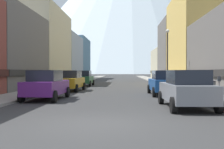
% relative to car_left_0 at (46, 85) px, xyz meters
% --- Properties ---
extents(ground_plane, '(400.00, 400.00, 0.00)m').
position_rel_car_left_0_xyz_m(ground_plane, '(3.80, -7.64, -0.90)').
color(ground_plane, '#353535').
extents(sidewalk_left, '(2.50, 100.00, 0.15)m').
position_rel_car_left_0_xyz_m(sidewalk_left, '(-2.45, 27.36, -0.82)').
color(sidewalk_left, gray).
rests_on(sidewalk_left, ground).
extents(sidewalk_right, '(2.50, 100.00, 0.15)m').
position_rel_car_left_0_xyz_m(sidewalk_right, '(10.05, 27.36, -0.82)').
color(sidewalk_right, gray).
rests_on(sidewalk_right, ground).
extents(storefront_left_2, '(7.91, 13.38, 10.05)m').
position_rel_car_left_0_xyz_m(storefront_left_2, '(-7.50, 21.22, 3.96)').
color(storefront_left_2, beige).
rests_on(storefront_left_2, ground).
extents(storefront_left_3, '(8.71, 12.73, 8.32)m').
position_rel_car_left_0_xyz_m(storefront_left_3, '(-7.90, 34.53, 3.11)').
color(storefront_left_3, '#99A5B2').
rests_on(storefront_left_3, ground).
extents(storefront_left_4, '(8.49, 12.58, 9.20)m').
position_rel_car_left_0_xyz_m(storefront_left_4, '(-7.80, 47.31, 3.54)').
color(storefront_left_4, slate).
rests_on(storefront_left_4, ground).
extents(storefront_right_2, '(8.93, 13.83, 11.59)m').
position_rel_car_left_0_xyz_m(storefront_right_2, '(15.62, 20.38, 4.72)').
color(storefront_right_2, '#D8B259').
rests_on(storefront_right_2, ground).
extents(storefront_right_3, '(9.72, 11.18, 10.55)m').
position_rel_car_left_0_xyz_m(storefront_right_3, '(16.01, 33.27, 4.20)').
color(storefront_right_3, '#66605B').
rests_on(storefront_right_3, ground).
extents(storefront_right_4, '(9.44, 13.88, 6.53)m').
position_rel_car_left_0_xyz_m(storefront_right_4, '(15.87, 45.92, 2.25)').
color(storefront_right_4, beige).
rests_on(storefront_right_4, ground).
extents(car_left_0, '(2.12, 4.43, 1.78)m').
position_rel_car_left_0_xyz_m(car_left_0, '(0.00, 0.00, 0.00)').
color(car_left_0, '#591E72').
rests_on(car_left_0, ground).
extents(car_left_1, '(2.23, 4.48, 1.78)m').
position_rel_car_left_0_xyz_m(car_left_1, '(0.00, 7.46, 0.00)').
color(car_left_1, '#B28419').
rests_on(car_left_1, ground).
extents(car_left_2, '(2.08, 4.41, 1.78)m').
position_rel_car_left_0_xyz_m(car_left_2, '(0.00, 15.87, 0.00)').
color(car_left_2, '#265933').
rests_on(car_left_2, ground).
extents(car_right_0, '(2.15, 4.44, 1.78)m').
position_rel_car_left_0_xyz_m(car_right_0, '(7.60, -3.59, 0.00)').
color(car_right_0, slate).
rests_on(car_right_0, ground).
extents(car_right_1, '(2.12, 4.43, 1.78)m').
position_rel_car_left_0_xyz_m(car_right_1, '(7.60, 3.57, 0.00)').
color(car_right_1, '#19478C').
rests_on(car_right_1, ground).
extents(parking_meter_near, '(0.14, 0.10, 1.33)m').
position_rel_car_left_0_xyz_m(parking_meter_near, '(9.55, -2.23, 0.11)').
color(parking_meter_near, '#595960').
rests_on(parking_meter_near, sidewalk_right).
extents(trash_bin_right, '(0.59, 0.59, 0.98)m').
position_rel_car_left_0_xyz_m(trash_bin_right, '(10.15, 1.08, -0.26)').
color(trash_bin_right, '#4C5156').
rests_on(trash_bin_right, sidewalk_right).
extents(potted_plant_0, '(0.67, 0.67, 0.91)m').
position_rel_car_left_0_xyz_m(potted_plant_0, '(-3.20, 7.37, -0.27)').
color(potted_plant_0, '#4C4C51').
rests_on(potted_plant_0, sidewalk_left).
extents(potted_plant_1, '(0.59, 0.59, 0.98)m').
position_rel_car_left_0_xyz_m(potted_plant_1, '(-3.20, 7.52, -0.21)').
color(potted_plant_1, brown).
rests_on(potted_plant_1, sidewalk_left).
extents(pedestrian_0, '(0.36, 0.36, 1.53)m').
position_rel_car_left_0_xyz_m(pedestrian_0, '(-2.45, 9.76, -0.05)').
color(pedestrian_0, '#333338').
rests_on(pedestrian_0, sidewalk_left).
extents(streetlamp_right, '(0.36, 0.36, 5.86)m').
position_rel_car_left_0_xyz_m(streetlamp_right, '(9.15, 12.21, 3.09)').
color(streetlamp_right, black).
rests_on(streetlamp_right, sidewalk_right).
extents(mountain_backdrop, '(224.01, 224.01, 135.99)m').
position_rel_car_left_0_xyz_m(mountain_backdrop, '(10.20, 252.36, 67.09)').
color(mountain_backdrop, silver).
rests_on(mountain_backdrop, ground).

